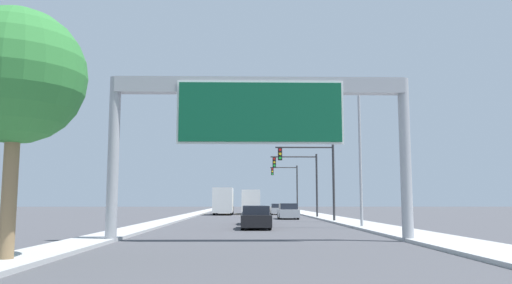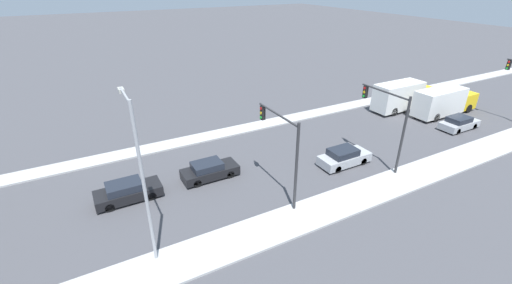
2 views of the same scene
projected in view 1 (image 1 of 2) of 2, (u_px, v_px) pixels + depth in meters
The scene contains 14 objects.
sidewalk_right at pixel (312, 214), 63.41m from camera, with size 3.00×120.00×0.15m.
median_strip_left at pixel (194, 214), 63.11m from camera, with size 2.00×120.00×0.15m.
sign_gantry at pixel (260, 113), 22.09m from camera, with size 13.39×0.73×7.25m.
car_far_right at pixel (288, 212), 48.83m from camera, with size 1.88×4.57×1.52m.
car_near_right at pixel (278, 209), 64.53m from camera, with size 1.88×4.44×1.40m.
car_mid_left at pixel (254, 215), 37.93m from camera, with size 1.86×4.50×1.42m.
car_far_center at pixel (256, 218), 31.68m from camera, with size 1.87×4.62×1.46m.
truck_box_primary at pixel (224, 201), 63.89m from camera, with size 2.41×8.60×3.39m.
truck_box_secondary at pixel (251, 202), 66.67m from camera, with size 2.37×8.86×3.18m.
traffic_light_near_intersection at pixel (315, 169), 42.03m from camera, with size 5.00×0.32×6.57m.
traffic_light_mid_block at pixel (302, 174), 51.96m from camera, with size 4.91×0.32×6.65m.
traffic_light_far_intersection at pixel (289, 181), 71.84m from camera, with size 3.98×0.32×6.86m.
palm_tree_foreground at pixel (16, 77), 14.56m from camera, with size 4.01×4.01×7.41m.
street_lamp_right at pixel (355, 141), 32.71m from camera, with size 2.92×0.28×9.66m.
Camera 1 is at (-0.62, -3.90, 1.77)m, focal length 35.00 mm.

